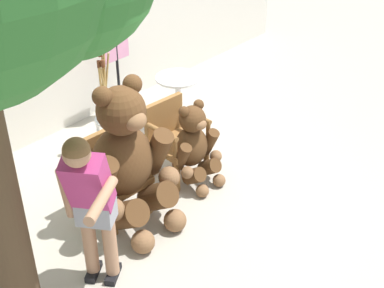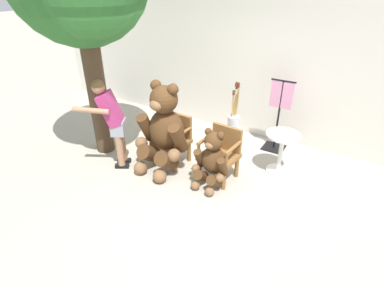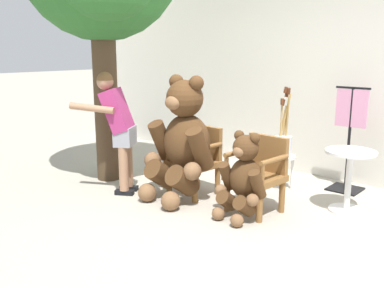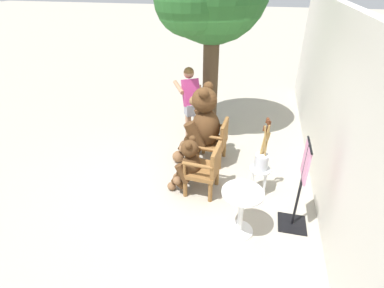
{
  "view_description": "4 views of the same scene",
  "coord_description": "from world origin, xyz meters",
  "px_view_note": "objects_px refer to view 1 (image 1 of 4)",
  "views": [
    {
      "loc": [
        -3.26,
        -2.86,
        3.48
      ],
      "look_at": [
        0.29,
        0.14,
        0.62
      ],
      "focal_mm": 50.0,
      "sensor_mm": 36.0,
      "label": 1
    },
    {
      "loc": [
        2.24,
        -3.23,
        2.93
      ],
      "look_at": [
        0.04,
        0.35,
        0.58
      ],
      "focal_mm": 28.0,
      "sensor_mm": 36.0,
      "label": 2
    },
    {
      "loc": [
        2.99,
        -3.47,
        1.83
      ],
      "look_at": [
        -0.31,
        0.28,
        0.72
      ],
      "focal_mm": 40.0,
      "sensor_mm": 36.0,
      "label": 3
    },
    {
      "loc": [
        4.4,
        1.24,
        3.23
      ],
      "look_at": [
        0.31,
        0.29,
        0.79
      ],
      "focal_mm": 28.0,
      "sensor_mm": 36.0,
      "label": 4
    }
  ],
  "objects_px": {
    "person_visitor": "(90,199)",
    "round_side_table": "(178,97)",
    "teddy_bear_small": "(194,146)",
    "white_stool": "(110,127)",
    "wooden_chair_right": "(175,137)",
    "wooden_chair_left": "(112,174)",
    "brush_bucket": "(107,104)",
    "clothing_display_stand": "(118,69)",
    "teddy_bear_large": "(128,159)"
  },
  "relations": [
    {
      "from": "person_visitor",
      "to": "clothing_display_stand",
      "type": "relative_size",
      "value": 1.14
    },
    {
      "from": "round_side_table",
      "to": "wooden_chair_left",
      "type": "bearing_deg",
      "value": -159.41
    },
    {
      "from": "teddy_bear_small",
      "to": "white_stool",
      "type": "xyz_separation_m",
      "value": [
        -0.17,
        1.16,
        -0.12
      ]
    },
    {
      "from": "wooden_chair_left",
      "to": "person_visitor",
      "type": "height_order",
      "value": "person_visitor"
    },
    {
      "from": "white_stool",
      "to": "round_side_table",
      "type": "relative_size",
      "value": 0.64
    },
    {
      "from": "person_visitor",
      "to": "brush_bucket",
      "type": "bearing_deg",
      "value": 44.97
    },
    {
      "from": "wooden_chair_left",
      "to": "teddy_bear_large",
      "type": "relative_size",
      "value": 0.56
    },
    {
      "from": "wooden_chair_right",
      "to": "teddy_bear_small",
      "type": "distance_m",
      "value": 0.29
    },
    {
      "from": "person_visitor",
      "to": "white_stool",
      "type": "xyz_separation_m",
      "value": [
        1.51,
        1.51,
        -0.57
      ]
    },
    {
      "from": "teddy_bear_small",
      "to": "person_visitor",
      "type": "relative_size",
      "value": 0.62
    },
    {
      "from": "wooden_chair_left",
      "to": "brush_bucket",
      "type": "bearing_deg",
      "value": 49.31
    },
    {
      "from": "wooden_chair_right",
      "to": "person_visitor",
      "type": "xyz_separation_m",
      "value": [
        -1.7,
        -0.64,
        0.46
      ]
    },
    {
      "from": "teddy_bear_large",
      "to": "brush_bucket",
      "type": "height_order",
      "value": "teddy_bear_large"
    },
    {
      "from": "teddy_bear_large",
      "to": "white_stool",
      "type": "xyz_separation_m",
      "value": [
        0.76,
        1.13,
        -0.39
      ]
    },
    {
      "from": "wooden_chair_right",
      "to": "round_side_table",
      "type": "distance_m",
      "value": 1.02
    },
    {
      "from": "white_stool",
      "to": "teddy_bear_large",
      "type": "bearing_deg",
      "value": -123.83
    },
    {
      "from": "brush_bucket",
      "to": "round_side_table",
      "type": "distance_m",
      "value": 1.02
    },
    {
      "from": "brush_bucket",
      "to": "round_side_table",
      "type": "bearing_deg",
      "value": -12.75
    },
    {
      "from": "wooden_chair_left",
      "to": "teddy_bear_large",
      "type": "distance_m",
      "value": 0.39
    },
    {
      "from": "white_stool",
      "to": "round_side_table",
      "type": "distance_m",
      "value": 1.0
    },
    {
      "from": "wooden_chair_left",
      "to": "round_side_table",
      "type": "relative_size",
      "value": 1.19
    },
    {
      "from": "teddy_bear_small",
      "to": "brush_bucket",
      "type": "height_order",
      "value": "brush_bucket"
    },
    {
      "from": "wooden_chair_right",
      "to": "round_side_table",
      "type": "height_order",
      "value": "wooden_chair_right"
    },
    {
      "from": "brush_bucket",
      "to": "round_side_table",
      "type": "height_order",
      "value": "brush_bucket"
    },
    {
      "from": "teddy_bear_small",
      "to": "brush_bucket",
      "type": "bearing_deg",
      "value": 98.64
    },
    {
      "from": "round_side_table",
      "to": "clothing_display_stand",
      "type": "relative_size",
      "value": 0.53
    },
    {
      "from": "teddy_bear_small",
      "to": "brush_bucket",
      "type": "xyz_separation_m",
      "value": [
        -0.18,
        1.16,
        0.19
      ]
    },
    {
      "from": "person_visitor",
      "to": "teddy_bear_small",
      "type": "bearing_deg",
      "value": 11.69
    },
    {
      "from": "white_stool",
      "to": "person_visitor",
      "type": "bearing_deg",
      "value": -135.12
    },
    {
      "from": "white_stool",
      "to": "clothing_display_stand",
      "type": "height_order",
      "value": "clothing_display_stand"
    },
    {
      "from": "brush_bucket",
      "to": "teddy_bear_large",
      "type": "bearing_deg",
      "value": -123.69
    },
    {
      "from": "teddy_bear_small",
      "to": "brush_bucket",
      "type": "relative_size",
      "value": 1.07
    },
    {
      "from": "wooden_chair_left",
      "to": "clothing_display_stand",
      "type": "relative_size",
      "value": 0.63
    },
    {
      "from": "round_side_table",
      "to": "brush_bucket",
      "type": "bearing_deg",
      "value": 167.25
    },
    {
      "from": "teddy_bear_small",
      "to": "person_visitor",
      "type": "xyz_separation_m",
      "value": [
        -1.69,
        -0.35,
        0.45
      ]
    },
    {
      "from": "brush_bucket",
      "to": "clothing_display_stand",
      "type": "xyz_separation_m",
      "value": [
        0.66,
        0.53,
        0.06
      ]
    },
    {
      "from": "teddy_bear_large",
      "to": "wooden_chair_right",
      "type": "bearing_deg",
      "value": 15.67
    },
    {
      "from": "wooden_chair_left",
      "to": "brush_bucket",
      "type": "xyz_separation_m",
      "value": [
        0.75,
        0.87,
        0.2
      ]
    },
    {
      "from": "wooden_chair_right",
      "to": "person_visitor",
      "type": "relative_size",
      "value": 0.55
    },
    {
      "from": "teddy_bear_large",
      "to": "round_side_table",
      "type": "height_order",
      "value": "teddy_bear_large"
    },
    {
      "from": "person_visitor",
      "to": "white_stool",
      "type": "distance_m",
      "value": 2.21
    },
    {
      "from": "wooden_chair_left",
      "to": "white_stool",
      "type": "relative_size",
      "value": 1.87
    },
    {
      "from": "wooden_chair_right",
      "to": "teddy_bear_large",
      "type": "distance_m",
      "value": 1.02
    },
    {
      "from": "person_visitor",
      "to": "round_side_table",
      "type": "xyz_separation_m",
      "value": [
        2.49,
        1.29,
        -0.47
      ]
    },
    {
      "from": "wooden_chair_left",
      "to": "teddy_bear_small",
      "type": "relative_size",
      "value": 0.89
    },
    {
      "from": "teddy_bear_large",
      "to": "white_stool",
      "type": "relative_size",
      "value": 3.32
    },
    {
      "from": "wooden_chair_left",
      "to": "person_visitor",
      "type": "relative_size",
      "value": 0.55
    },
    {
      "from": "white_stool",
      "to": "round_side_table",
      "type": "xyz_separation_m",
      "value": [
        0.97,
        -0.22,
        0.09
      ]
    },
    {
      "from": "clothing_display_stand",
      "to": "person_visitor",
      "type": "bearing_deg",
      "value": -136.83
    },
    {
      "from": "person_visitor",
      "to": "round_side_table",
      "type": "relative_size",
      "value": 2.16
    }
  ]
}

